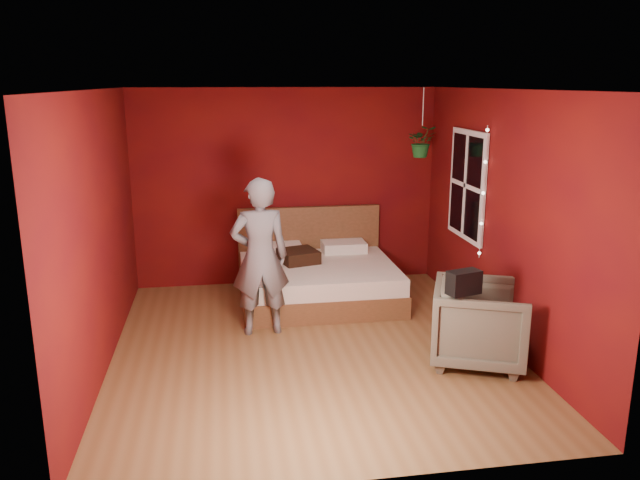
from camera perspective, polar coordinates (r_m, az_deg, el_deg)
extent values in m
plane|color=brown|center=(6.55, -0.78, -9.80)|extent=(4.50, 4.50, 0.00)
cube|color=maroon|center=(8.33, -3.10, 4.80)|extent=(4.00, 0.02, 2.60)
cube|color=maroon|center=(4.00, 3.94, -5.83)|extent=(4.00, 0.02, 2.60)
cube|color=maroon|center=(6.18, -19.61, 0.62)|extent=(0.02, 4.50, 2.60)
cube|color=maroon|center=(6.72, 16.41, 1.92)|extent=(0.02, 4.50, 2.60)
cube|color=silver|center=(5.97, -0.87, 13.70)|extent=(4.00, 4.50, 0.02)
cube|color=white|center=(7.47, 13.31, 4.89)|extent=(0.04, 0.97, 1.27)
cube|color=black|center=(7.47, 13.20, 4.89)|extent=(0.02, 0.85, 1.15)
cube|color=white|center=(7.46, 13.16, 4.89)|extent=(0.03, 0.05, 1.15)
cube|color=white|center=(7.46, 13.16, 4.89)|extent=(0.03, 0.85, 0.05)
cylinder|color=silver|center=(6.98, 14.70, 4.17)|extent=(0.01, 0.01, 1.45)
sphere|color=#FFF2CC|center=(7.13, 14.36, -1.17)|extent=(0.04, 0.04, 0.04)
sphere|color=#FFF2CC|center=(7.05, 14.53, 1.47)|extent=(0.04, 0.04, 0.04)
sphere|color=#FFF2CC|center=(6.98, 14.70, 4.17)|extent=(0.04, 0.04, 0.04)
sphere|color=#FFF2CC|center=(6.93, 14.88, 6.92)|extent=(0.04, 0.04, 0.04)
sphere|color=#FFF2CC|center=(6.90, 15.06, 9.69)|extent=(0.04, 0.04, 0.04)
cube|color=brown|center=(7.82, -0.16, -4.65)|extent=(1.91, 1.62, 0.27)
cube|color=white|center=(7.74, -0.16, -2.98)|extent=(1.87, 1.59, 0.21)
cube|color=brown|center=(8.43, -0.98, -0.45)|extent=(1.91, 0.08, 1.05)
cube|color=silver|center=(8.16, -3.74, -0.85)|extent=(0.57, 0.36, 0.13)
cube|color=silver|center=(8.28, 2.18, -0.60)|extent=(0.57, 0.36, 0.13)
imported|color=slate|center=(6.68, -5.52, -1.55)|extent=(0.65, 0.45, 1.71)
imported|color=#64634E|center=(6.27, 14.39, -7.41)|extent=(1.14, 1.12, 0.80)
cube|color=black|center=(5.79, 13.02, -3.79)|extent=(0.33, 0.23, 0.22)
cube|color=black|center=(7.79, -1.98, -1.48)|extent=(0.53, 0.53, 0.15)
cylinder|color=silver|center=(7.82, 9.41, 11.93)|extent=(0.01, 0.01, 0.45)
imported|color=#195A24|center=(7.85, 9.29, 8.87)|extent=(0.39, 0.34, 0.39)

